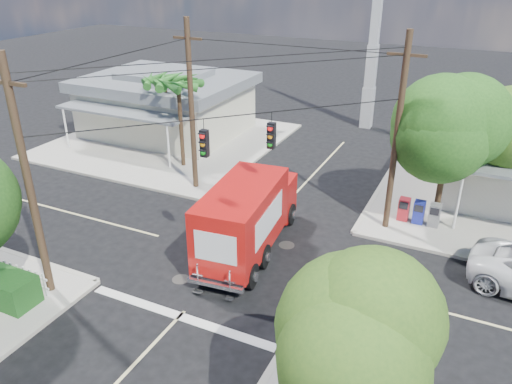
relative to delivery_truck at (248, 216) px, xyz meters
The scene contains 12 objects.
ground 1.83m from the delivery_truck, 105.33° to the right, with size 120.00×120.00×0.00m, color black.
sidewalk_nw 15.08m from the delivery_truck, 137.68° to the left, with size 14.12×14.12×0.14m.
road_markings 2.79m from the delivery_truck, 95.42° to the right, with size 32.00×32.00×0.01m.
building_nw 16.91m from the delivery_truck, 136.27° to the left, with size 10.80×10.20×4.30m.
radio_tower 19.63m from the delivery_truck, 89.15° to the left, with size 0.80×0.80×17.00m.
tree_ne_front 9.72m from the delivery_truck, 40.52° to the left, with size 4.21×4.14×6.66m.
tree_se 10.78m from the delivery_truck, 49.73° to the right, with size 3.67×3.54×5.62m.
palm_nw_front 10.78m from the delivery_truck, 138.93° to the left, with size 3.01×3.08×5.59m.
palm_nw_back 13.08m from the delivery_truck, 139.76° to the left, with size 3.01×3.08×5.19m.
utility_poles 3.62m from the delivery_truck, 155.34° to the left, with size 12.00×10.68×9.00m.
vending_boxes 8.36m from the delivery_truck, 40.77° to the left, with size 1.90×0.50×1.10m.
delivery_truck is the anchor object (origin of this frame).
Camera 1 is at (8.54, -15.87, 11.60)m, focal length 35.00 mm.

